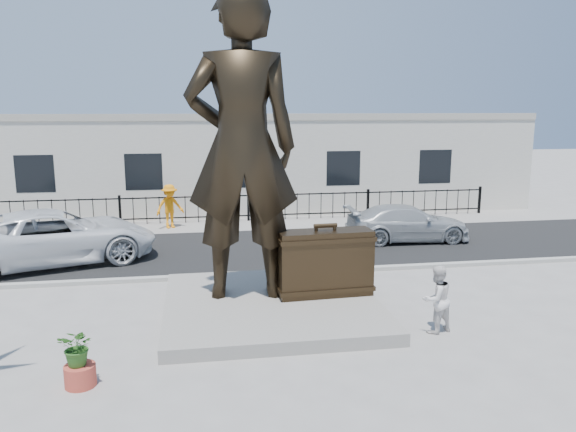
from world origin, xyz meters
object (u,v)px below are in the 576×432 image
Objects in this scene: suitcase at (325,263)px; car_white at (55,237)px; statue at (242,147)px; tourist at (436,299)px.

suitcase reaches higher than car_white.
statue is 8.14m from car_white.
car_white is at bearing -56.46° from tourist.
tourist is at bearing -145.84° from car_white.
tourist is 0.25× the size of car_white.
tourist is at bearing 152.70° from statue.
statue reaches higher than car_white.
suitcase is 9.32m from car_white.
statue is at bearing -149.99° from car_white.
statue reaches higher than tourist.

